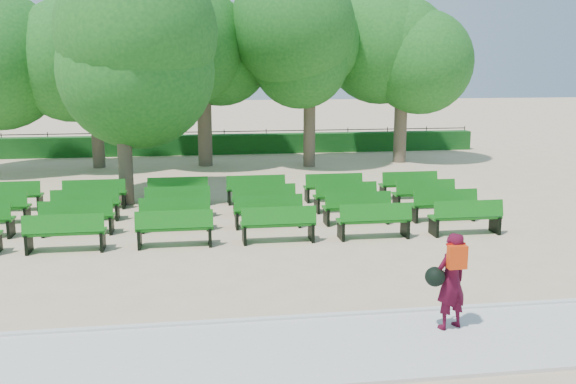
% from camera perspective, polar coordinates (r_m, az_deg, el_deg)
% --- Properties ---
extents(ground, '(120.00, 120.00, 0.00)m').
position_cam_1_polar(ground, '(16.48, -6.43, -3.26)').
color(ground, '#CBAD86').
extents(paving, '(30.00, 2.20, 0.06)m').
position_cam_1_polar(paving, '(9.49, -4.56, -14.26)').
color(paving, silver).
rests_on(paving, ground).
extents(curb, '(30.00, 0.12, 0.10)m').
position_cam_1_polar(curb, '(10.53, -5.03, -11.48)').
color(curb, silver).
rests_on(curb, ground).
extents(hedge, '(26.00, 0.70, 0.90)m').
position_cam_1_polar(hedge, '(30.17, -7.54, 4.20)').
color(hedge, '#134B17').
rests_on(hedge, ground).
extents(fence, '(26.00, 0.10, 1.02)m').
position_cam_1_polar(fence, '(30.63, -7.53, 3.46)').
color(fence, black).
rests_on(fence, ground).
extents(tree_line, '(21.80, 6.80, 7.04)m').
position_cam_1_polar(tree_line, '(26.27, -7.32, 2.17)').
color(tree_line, '#1E671E').
rests_on(tree_line, ground).
extents(bench_array, '(1.76, 0.59, 1.10)m').
position_cam_1_polar(bench_array, '(17.15, -5.94, -2.35)').
color(bench_array, '#136D14').
rests_on(bench_array, ground).
extents(tree_among, '(4.97, 4.97, 6.62)m').
position_cam_1_polar(tree_among, '(19.41, -14.72, 11.68)').
color(tree_among, brown).
rests_on(tree_among, ground).
extents(person, '(0.77, 0.54, 1.53)m').
position_cam_1_polar(person, '(10.28, 14.21, -7.57)').
color(person, '#43091C').
rests_on(person, ground).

